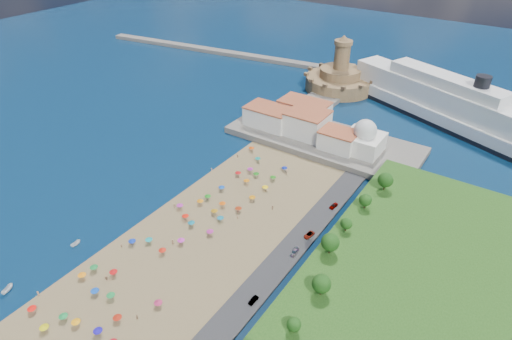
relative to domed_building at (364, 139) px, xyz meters
The scene contains 13 objects.
ground 77.60m from the domed_building, 112.91° to the right, with size 700.00×700.00×0.00m, color #071938.
terrace 21.44m from the domed_building, behind, with size 90.00×36.00×3.00m, color #59544C.
jetty 56.51m from the domed_building, 138.62° to the left, with size 18.00×70.00×2.40m, color #59544C.
breakwater 162.43m from the domed_building, 149.64° to the left, with size 200.00×7.00×2.60m, color #59544C.
waterfront_buildings 33.17m from the domed_building, behind, with size 57.00×29.00×11.00m.
domed_building is the anchor object (origin of this frame).
fortress 79.11m from the domed_building, 122.08° to the left, with size 40.00×40.00×32.40m.
cruise_ship 60.92m from the domed_building, 72.36° to the left, with size 130.76×69.02×29.10m.
beach_parasols 89.18m from the domed_building, 110.35° to the right, with size 30.35×116.08×2.20m.
beachgoers 80.57m from the domed_building, 113.08° to the right, with size 36.31×97.94×1.88m.
moored_boats 134.99m from the domed_building, 114.89° to the right, with size 3.13×28.05×1.69m.
parked_cars 65.30m from the domed_building, 84.69° to the right, with size 2.60×57.09×1.35m.
hillside_trees 78.58m from the domed_building, 75.99° to the right, with size 11.10×106.40×7.29m.
Camera 1 is at (82.69, -91.83, 98.83)m, focal length 30.00 mm.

